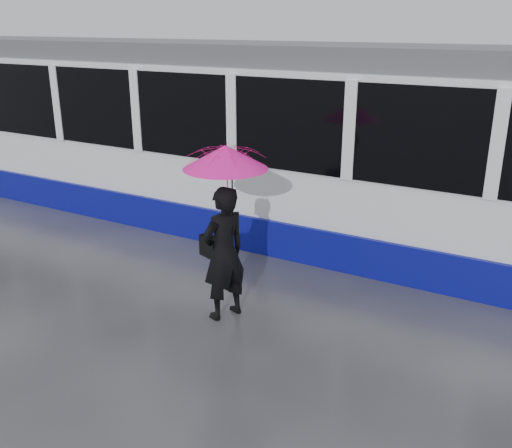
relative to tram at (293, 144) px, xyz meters
The scene contains 6 objects.
ground 3.00m from the tram, 85.10° to the right, with size 90.00×90.00×0.00m, color #2F2F35.
rails 1.64m from the tram, ahead, with size 34.00×1.51×0.02m.
tram is the anchor object (origin of this frame).
woman 3.49m from the tram, 78.42° to the right, with size 0.65×0.43×1.78m, color black.
umbrella 3.43m from the tram, 77.60° to the right, with size 1.34×1.34×1.20m.
handbag 3.43m from the tram, 82.03° to the right, with size 0.35×0.24×0.46m.
Camera 1 is at (4.19, -6.48, 3.69)m, focal length 40.00 mm.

